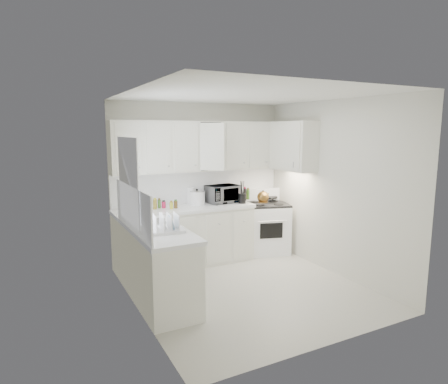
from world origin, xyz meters
TOP-DOWN VIEW (x-y plane):
  - floor at (0.00, 0.00)m, footprint 3.20×3.20m
  - ceiling at (0.00, 0.00)m, footprint 3.20×3.20m
  - wall_back at (0.00, 1.60)m, footprint 3.00×0.00m
  - wall_front at (0.00, -1.60)m, footprint 3.00×0.00m
  - wall_left at (-1.50, 0.00)m, footprint 0.00×3.20m
  - wall_right at (1.50, 0.00)m, footprint 0.00×3.20m
  - window_blinds at (-1.48, 0.35)m, footprint 0.06×0.96m
  - lower_cabinets_back at (-0.39, 1.30)m, footprint 2.22×0.60m
  - lower_cabinets_left at (-1.20, 0.20)m, footprint 0.60×1.60m
  - countertop_back at (-0.39, 1.29)m, footprint 2.24×0.64m
  - countertop_left at (-1.19, 0.20)m, footprint 0.64×1.62m
  - backsplash_back at (0.00, 1.59)m, footprint 2.98×0.02m
  - backsplash_left at (-1.49, 0.20)m, footprint 0.02×1.60m
  - upper_cabinets_back at (0.00, 1.44)m, footprint 3.00×0.33m
  - upper_cabinets_right at (1.33, 0.82)m, footprint 0.33×0.90m
  - sink at (-1.19, 0.55)m, footprint 0.42×0.38m
  - stove at (1.12, 1.25)m, footprint 0.88×0.79m
  - tea_kettle at (0.94, 1.09)m, footprint 0.26×0.23m
  - frying_pan at (1.30, 1.41)m, footprint 0.42×0.51m
  - microwave at (0.32, 1.38)m, footprint 0.57×0.37m
  - rice_cooker at (-0.13, 1.42)m, footprint 0.32×0.32m
  - paper_towel at (-0.20, 1.52)m, footprint 0.12×0.12m
  - utensil_crock at (0.58, 1.17)m, footprint 0.16×0.16m
  - dish_rack at (-1.16, -0.00)m, footprint 0.48×0.39m
  - spice_left_0 at (-0.85, 1.42)m, footprint 0.06×0.06m
  - spice_left_1 at (-0.78, 1.33)m, footprint 0.06×0.06m
  - spice_left_2 at (-0.70, 1.42)m, footprint 0.06×0.06m
  - spice_left_3 at (-0.62, 1.33)m, footprint 0.06×0.06m
  - spice_left_4 at (-0.55, 1.42)m, footprint 0.06×0.06m
  - sauce_right_0 at (0.58, 1.46)m, footprint 0.06×0.06m
  - sauce_right_1 at (0.64, 1.40)m, footprint 0.06×0.06m
  - sauce_right_2 at (0.69, 1.46)m, footprint 0.06×0.06m
  - sauce_right_3 at (0.74, 1.40)m, footprint 0.06×0.06m
  - sauce_right_4 at (0.80, 1.46)m, footprint 0.06×0.06m
  - sauce_right_5 at (0.85, 1.40)m, footprint 0.06×0.06m

SIDE VIEW (x-z plane):
  - floor at x=0.00m, z-range 0.00..0.00m
  - lower_cabinets_back at x=-0.39m, z-range 0.00..0.90m
  - lower_cabinets_left at x=-1.20m, z-range 0.00..0.90m
  - stove at x=1.12m, z-range 0.00..1.13m
  - countertop_back at x=-0.39m, z-range 0.90..0.95m
  - countertop_left at x=-1.19m, z-range 0.90..0.95m
  - frying_pan at x=1.30m, z-range 0.95..0.99m
  - spice_left_0 at x=-0.85m, z-range 0.95..1.08m
  - spice_left_1 at x=-0.78m, z-range 0.95..1.08m
  - spice_left_2 at x=-0.70m, z-range 0.95..1.08m
  - spice_left_3 at x=-0.62m, z-range 0.95..1.08m
  - spice_left_4 at x=-0.55m, z-range 0.95..1.08m
  - sauce_right_0 at x=0.58m, z-range 0.95..1.14m
  - sauce_right_1 at x=0.64m, z-range 0.95..1.14m
  - sauce_right_2 at x=0.69m, z-range 0.95..1.14m
  - sauce_right_3 at x=0.74m, z-range 0.95..1.14m
  - sauce_right_4 at x=0.80m, z-range 0.95..1.14m
  - sauce_right_5 at x=0.85m, z-range 0.95..1.14m
  - tea_kettle at x=0.94m, z-range 0.94..1.17m
  - sink at x=-1.19m, z-range 0.92..1.22m
  - dish_rack at x=-1.16m, z-range 0.95..1.19m
  - rice_cooker at x=-0.13m, z-range 0.95..1.21m
  - paper_towel at x=-0.20m, z-range 0.95..1.22m
  - microwave at x=0.32m, z-range 0.95..1.31m
  - utensil_crock at x=0.58m, z-range 0.95..1.34m
  - backsplash_back at x=0.00m, z-range 0.95..1.50m
  - backsplash_left at x=-1.49m, z-range 0.95..1.50m
  - wall_back at x=0.00m, z-range -0.20..2.80m
  - wall_front at x=0.00m, z-range -0.20..2.80m
  - wall_left at x=-1.50m, z-range -0.30..2.90m
  - wall_right at x=1.50m, z-range -0.30..2.90m
  - upper_cabinets_back at x=0.00m, z-range 1.10..1.90m
  - upper_cabinets_right at x=1.33m, z-range 1.10..1.90m
  - window_blinds at x=-1.48m, z-range 1.02..2.08m
  - ceiling at x=0.00m, z-range 2.60..2.60m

